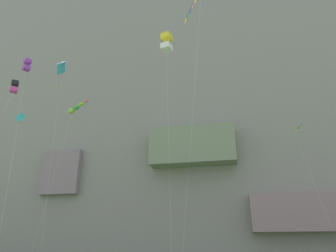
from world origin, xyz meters
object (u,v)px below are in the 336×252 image
at_px(kite_box_high_right, 14,87).
at_px(kite_box_mid_center, 27,66).
at_px(kite_diamond_far_right, 61,71).
at_px(kite_banner_near_cliff, 192,15).
at_px(kite_diamond_low_right, 19,125).
at_px(kite_windsock_upper_right, 76,108).
at_px(kite_box_high_center, 166,42).
at_px(kite_banner_front_field, 303,144).

bearing_deg(kite_box_high_right, kite_box_mid_center, 106.79).
relative_size(kite_box_mid_center, kite_diamond_far_right, 0.90).
height_order(kite_box_mid_center, kite_banner_near_cliff, kite_banner_near_cliff).
relative_size(kite_diamond_low_right, kite_windsock_upper_right, 1.00).
relative_size(kite_box_high_center, kite_banner_near_cliff, 0.88).
bearing_deg(kite_banner_near_cliff, kite_box_high_center, 169.91).
xyz_separation_m(kite_box_high_center, kite_banner_front_field, (16.46, 16.02, -8.10)).
bearing_deg(kite_box_high_center, kite_windsock_upper_right, 152.23).
height_order(kite_box_mid_center, kite_diamond_far_right, kite_diamond_far_right).
xyz_separation_m(kite_diamond_low_right, kite_banner_front_field, (40.64, 7.69, -3.14)).
bearing_deg(kite_diamond_far_right, kite_box_high_right, -97.10).
bearing_deg(kite_banner_near_cliff, kite_box_high_right, -174.21).
distance_m(kite_box_mid_center, kite_box_high_right, 4.64).
bearing_deg(kite_box_high_right, kite_banner_near_cliff, 5.79).
distance_m(kite_diamond_low_right, kite_banner_front_field, 41.48).
relative_size(kite_box_mid_center, kite_banner_near_cliff, 0.84).
xyz_separation_m(kite_diamond_low_right, kite_box_mid_center, (6.90, -8.93, 3.79)).
relative_size(kite_box_high_center, kite_box_high_right, 1.27).
bearing_deg(kite_box_high_center, kite_box_mid_center, -178.04).
bearing_deg(kite_windsock_upper_right, kite_diamond_far_right, -103.31).
distance_m(kite_box_high_center, kite_box_high_right, 17.70).
xyz_separation_m(kite_box_high_right, kite_banner_near_cliff, (19.83, 2.01, 8.25)).
height_order(kite_diamond_low_right, kite_windsock_upper_right, kite_windsock_upper_right).
height_order(kite_diamond_low_right, kite_banner_near_cliff, kite_banner_near_cliff).
bearing_deg(kite_diamond_far_right, kite_windsock_upper_right, 76.69).
xyz_separation_m(kite_box_mid_center, kite_box_high_right, (0.60, -1.98, -4.16)).
bearing_deg(kite_banner_near_cliff, kite_windsock_upper_right, 155.01).
relative_size(kite_banner_front_field, kite_windsock_upper_right, 0.89).
bearing_deg(kite_banner_near_cliff, kite_diamond_far_right, 165.69).
distance_m(kite_diamond_low_right, kite_windsock_upper_right, 9.37).
relative_size(kite_banner_front_field, kite_diamond_far_right, 0.72).
relative_size(kite_box_high_right, kite_windsock_upper_right, 0.92).
xyz_separation_m(kite_box_high_center, kite_windsock_upper_right, (-14.98, 7.89, -3.23)).
bearing_deg(kite_box_high_right, kite_diamond_low_right, 124.50).
relative_size(kite_box_high_center, kite_box_mid_center, 1.06).
xyz_separation_m(kite_diamond_far_right, kite_banner_near_cliff, (18.98, -4.84, 2.11)).
bearing_deg(kite_banner_front_field, kite_box_mid_center, -153.78).
distance_m(kite_box_high_center, kite_windsock_upper_right, 17.24).
relative_size(kite_diamond_low_right, kite_box_mid_center, 0.90).
relative_size(kite_diamond_low_right, kite_banner_front_field, 1.12).
distance_m(kite_box_mid_center, kite_banner_near_cliff, 20.83).
bearing_deg(kite_box_mid_center, kite_diamond_low_right, 127.69).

